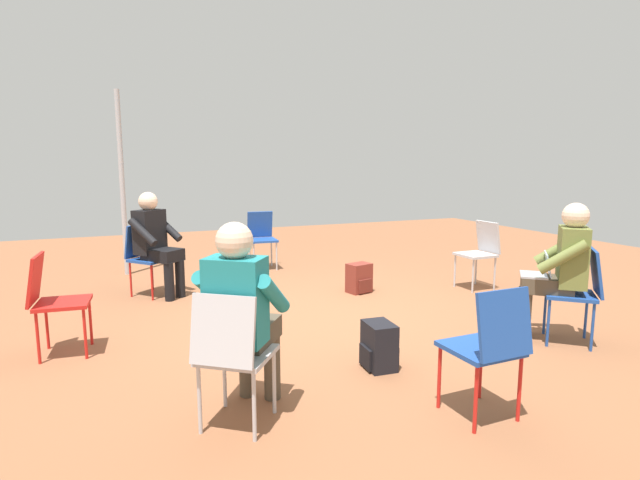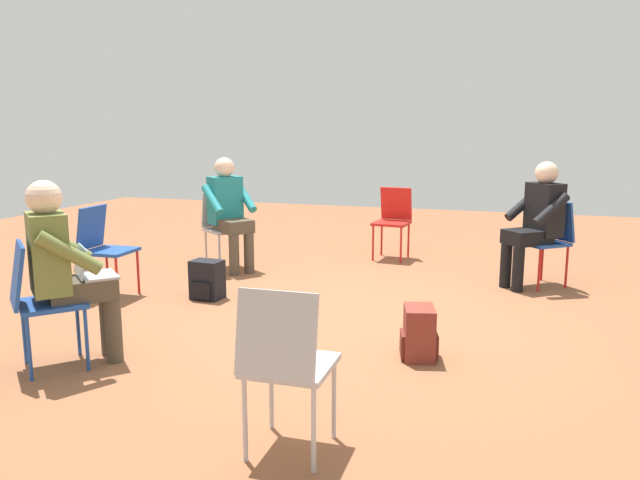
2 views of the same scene
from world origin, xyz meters
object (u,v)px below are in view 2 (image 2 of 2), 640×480
(chair_southeast, at_px, (39,296))
(chair_south, at_px, (103,244))
(person_in_teal, at_px, (229,208))
(backpack_by_empty_chair, at_px, (419,336))
(chair_east, at_px, (285,359))
(person_with_laptop, at_px, (65,263))
(person_in_black, at_px, (536,218))
(chair_west, at_px, (393,217))
(backpack_near_laptop_user, at_px, (207,282))
(chair_southwest, at_px, (223,224))
(chair_northwest, at_px, (548,237))

(chair_southeast, bearing_deg, chair_south, 156.68)
(person_in_teal, bearing_deg, backpack_by_empty_chair, 86.76)
(chair_south, xyz_separation_m, chair_east, (2.19, 2.65, 0.00))
(person_with_laptop, bearing_deg, person_in_black, 88.86)
(chair_west, relative_size, person_in_black, 0.69)
(backpack_near_laptop_user, bearing_deg, chair_southeast, -6.30)
(chair_southwest, distance_m, backpack_by_empty_chair, 3.35)
(chair_west, height_order, backpack_near_laptop_user, chair_west)
(chair_east, bearing_deg, backpack_by_empty_chair, 74.18)
(chair_south, distance_m, person_with_laptop, 1.76)
(chair_southwest, height_order, chair_northwest, same)
(chair_west, bearing_deg, person_in_teal, 41.68)
(chair_east, height_order, person_in_black, person_in_black)
(chair_southwest, relative_size, person_with_laptop, 0.69)
(chair_southwest, relative_size, backpack_near_laptop_user, 2.36)
(chair_south, relative_size, chair_southwest, 1.00)
(chair_southwest, bearing_deg, person_with_laptop, 43.98)
(chair_south, relative_size, chair_west, 1.00)
(chair_southeast, height_order, backpack_near_laptop_user, chair_southeast)
(backpack_near_laptop_user, relative_size, backpack_by_empty_chair, 1.00)
(chair_southwest, distance_m, person_in_black, 3.33)
(backpack_near_laptop_user, bearing_deg, chair_southwest, -160.02)
(chair_southeast, distance_m, backpack_by_empty_chair, 2.52)
(chair_west, relative_size, chair_east, 1.00)
(chair_southeast, height_order, chair_east, same)
(chair_west, distance_m, person_in_teal, 1.99)
(chair_southwest, relative_size, chair_northwest, 1.00)
(chair_northwest, bearing_deg, person_with_laptop, 96.00)
(chair_east, distance_m, person_with_laptop, 1.92)
(person_in_teal, distance_m, backpack_by_empty_chair, 3.22)
(chair_south, distance_m, backpack_by_empty_chair, 3.14)
(chair_south, xyz_separation_m, chair_southeast, (1.65, 0.74, 0.00))
(chair_west, xyz_separation_m, person_with_laptop, (4.06, -1.36, 0.20))
(chair_southwest, bearing_deg, chair_west, 159.22)
(chair_northwest, bearing_deg, person_in_teal, 55.69)
(chair_west, distance_m, chair_east, 4.75)
(chair_northwest, xyz_separation_m, backpack_by_empty_chair, (2.40, -0.90, -0.34))
(chair_west, height_order, person_with_laptop, person_with_laptop)
(chair_south, relative_size, chair_east, 1.00)
(chair_south, xyz_separation_m, backpack_by_empty_chair, (0.69, 3.05, -0.34))
(chair_southeast, xyz_separation_m, chair_east, (0.54, 1.90, 0.00))
(chair_southwest, height_order, backpack_near_laptop_user, chair_southwest)
(chair_south, bearing_deg, chair_southeast, 23.01)
(chair_southwest, relative_size, backpack_by_empty_chair, 2.36)
(chair_east, distance_m, backpack_by_empty_chair, 1.59)
(chair_east, xyz_separation_m, backpack_by_empty_chair, (-1.50, 0.40, -0.34))
(backpack_near_laptop_user, bearing_deg, chair_northwest, 116.40)
(chair_southeast, relative_size, backpack_by_empty_chair, 2.36)
(person_with_laptop, bearing_deg, chair_south, 161.80)
(chair_south, relative_size, backpack_by_empty_chair, 2.36)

